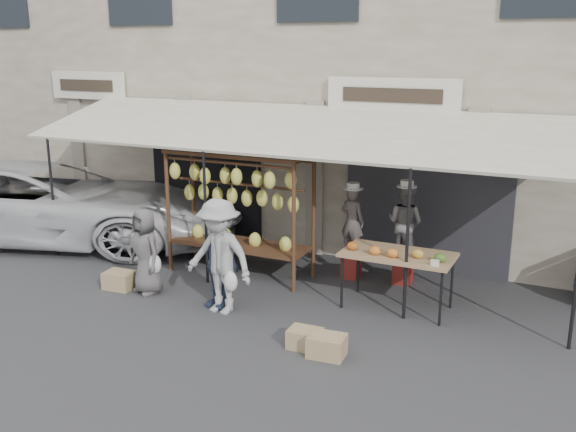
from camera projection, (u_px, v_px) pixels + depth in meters
name	position (u px, v px, depth m)	size (l,w,h in m)	color
ground_plane	(222.00, 316.00, 9.74)	(90.00, 90.00, 0.00)	#2D2D30
shophouse	(370.00, 62.00, 14.45)	(24.00, 6.15, 7.30)	beige
awning	(288.00, 130.00, 11.06)	(10.00, 2.35, 2.92)	beige
banana_rack	(238.00, 189.00, 11.16)	(2.60, 0.90, 2.24)	#4E301B
produce_table	(397.00, 256.00, 9.82)	(1.70, 0.90, 1.04)	tan
vendor_left	(352.00, 222.00, 11.13)	(0.45, 0.29, 1.23)	#554A46
vendor_right	(405.00, 223.00, 10.85)	(0.64, 0.50, 1.33)	slate
customer_left	(146.00, 251.00, 10.52)	(0.70, 0.46, 1.44)	#555150
customer_mid	(217.00, 263.00, 9.95)	(0.83, 0.35, 1.42)	#303C58
customer_right	(219.00, 257.00, 9.70)	(1.15, 0.66, 1.79)	#9E9E9E
stool_left	(351.00, 266.00, 11.34)	(0.30, 0.30, 0.42)	maroon
stool_right	(403.00, 272.00, 11.07)	(0.30, 0.30, 0.42)	maroon
crate_near_a	(305.00, 338.00, 8.70)	(0.44, 0.34, 0.27)	tan
crate_near_b	(327.00, 346.00, 8.45)	(0.48, 0.37, 0.29)	tan
crate_far	(120.00, 280.00, 10.85)	(0.49, 0.37, 0.29)	tan
van	(34.00, 183.00, 13.36)	(2.71, 5.87, 2.45)	silver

